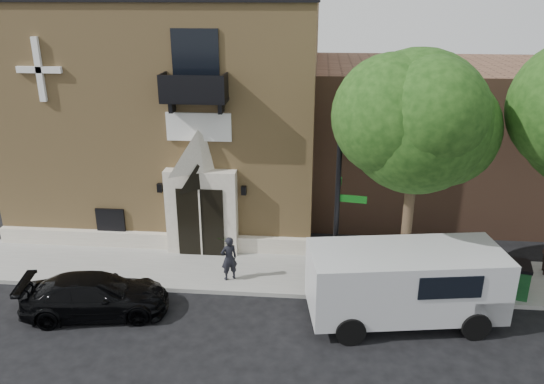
# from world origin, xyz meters

# --- Properties ---
(ground) EXTENTS (120.00, 120.00, 0.00)m
(ground) POSITION_xyz_m (0.00, 0.00, 0.00)
(ground) COLOR black
(ground) RESTS_ON ground
(sidewalk) EXTENTS (42.00, 3.00, 0.15)m
(sidewalk) POSITION_xyz_m (1.00, 1.50, 0.07)
(sidewalk) COLOR gray
(sidewalk) RESTS_ON ground
(church) EXTENTS (12.20, 11.01, 9.30)m
(church) POSITION_xyz_m (-2.99, 7.95, 4.63)
(church) COLOR tan
(church) RESTS_ON ground
(neighbour_building) EXTENTS (18.00, 8.00, 6.40)m
(neighbour_building) POSITION_xyz_m (12.00, 9.00, 3.20)
(neighbour_building) COLOR brown
(neighbour_building) RESTS_ON ground
(street_tree_left) EXTENTS (4.97, 4.38, 7.77)m
(street_tree_left) POSITION_xyz_m (6.03, 0.35, 5.87)
(street_tree_left) COLOR #38281C
(street_tree_left) RESTS_ON sidewalk
(black_sedan) EXTENTS (4.62, 2.51, 1.27)m
(black_sedan) POSITION_xyz_m (-3.46, -1.39, 0.64)
(black_sedan) COLOR black
(black_sedan) RESTS_ON ground
(cargo_van) EXTENTS (5.93, 3.10, 2.31)m
(cargo_van) POSITION_xyz_m (6.07, -0.84, 1.29)
(cargo_van) COLOR silver
(cargo_van) RESTS_ON ground
(street_sign) EXTENTS (0.98, 1.06, 6.20)m
(street_sign) POSITION_xyz_m (3.85, 0.55, 3.27)
(street_sign) COLOR black
(street_sign) RESTS_ON sidewalk
(fire_hydrant) EXTENTS (0.43, 0.34, 0.75)m
(fire_hydrant) POSITION_xyz_m (6.72, 0.20, 0.52)
(fire_hydrant) COLOR #BB2A00
(fire_hydrant) RESTS_ON sidewalk
(dumpster) EXTENTS (1.83, 1.31, 1.08)m
(dumpster) POSITION_xyz_m (9.22, 0.81, 0.70)
(dumpster) COLOR #103D1C
(dumpster) RESTS_ON sidewalk
(planter) EXTENTS (0.76, 0.70, 0.72)m
(planter) POSITION_xyz_m (-0.29, 2.67, 0.51)
(planter) COLOR #365F28
(planter) RESTS_ON sidewalk
(pedestrian_near) EXTENTS (0.68, 0.61, 1.57)m
(pedestrian_near) POSITION_xyz_m (0.31, 0.80, 0.93)
(pedestrian_near) COLOR black
(pedestrian_near) RESTS_ON sidewalk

